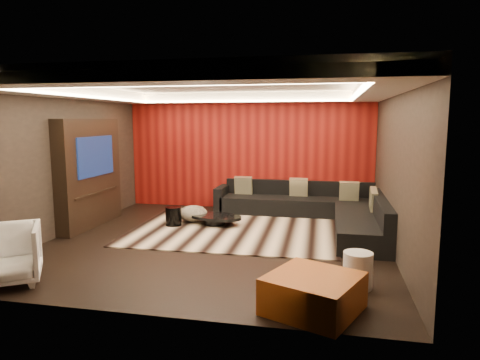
% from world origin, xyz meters
% --- Properties ---
extents(floor, '(6.00, 6.00, 0.02)m').
position_xyz_m(floor, '(0.00, 0.00, -0.01)').
color(floor, black).
rests_on(floor, ground).
extents(ceiling, '(6.00, 6.00, 0.02)m').
position_xyz_m(ceiling, '(0.00, 0.00, 2.81)').
color(ceiling, silver).
rests_on(ceiling, ground).
extents(wall_back, '(6.00, 0.02, 2.80)m').
position_xyz_m(wall_back, '(0.00, 3.01, 1.40)').
color(wall_back, black).
rests_on(wall_back, ground).
extents(wall_left, '(0.02, 6.00, 2.80)m').
position_xyz_m(wall_left, '(-3.01, 0.00, 1.40)').
color(wall_left, black).
rests_on(wall_left, ground).
extents(wall_right, '(0.02, 6.00, 2.80)m').
position_xyz_m(wall_right, '(3.01, 0.00, 1.40)').
color(wall_right, black).
rests_on(wall_right, ground).
extents(red_feature_wall, '(5.98, 0.05, 2.78)m').
position_xyz_m(red_feature_wall, '(0.00, 2.97, 1.40)').
color(red_feature_wall, '#6B0C0A').
rests_on(red_feature_wall, ground).
extents(soffit_back, '(6.00, 0.60, 0.22)m').
position_xyz_m(soffit_back, '(0.00, 2.70, 2.69)').
color(soffit_back, silver).
rests_on(soffit_back, ground).
extents(soffit_front, '(6.00, 0.60, 0.22)m').
position_xyz_m(soffit_front, '(0.00, -2.70, 2.69)').
color(soffit_front, silver).
rests_on(soffit_front, ground).
extents(soffit_left, '(0.60, 4.80, 0.22)m').
position_xyz_m(soffit_left, '(-2.70, 0.00, 2.69)').
color(soffit_left, silver).
rests_on(soffit_left, ground).
extents(soffit_right, '(0.60, 4.80, 0.22)m').
position_xyz_m(soffit_right, '(2.70, 0.00, 2.69)').
color(soffit_right, silver).
rests_on(soffit_right, ground).
extents(cove_back, '(4.80, 0.08, 0.04)m').
position_xyz_m(cove_back, '(0.00, 2.36, 2.60)').
color(cove_back, '#FFD899').
rests_on(cove_back, ground).
extents(cove_front, '(4.80, 0.08, 0.04)m').
position_xyz_m(cove_front, '(0.00, -2.36, 2.60)').
color(cove_front, '#FFD899').
rests_on(cove_front, ground).
extents(cove_left, '(0.08, 4.80, 0.04)m').
position_xyz_m(cove_left, '(-2.36, 0.00, 2.60)').
color(cove_left, '#FFD899').
rests_on(cove_left, ground).
extents(cove_right, '(0.08, 4.80, 0.04)m').
position_xyz_m(cove_right, '(2.36, 0.00, 2.60)').
color(cove_right, '#FFD899').
rests_on(cove_right, ground).
extents(tv_surround, '(0.30, 2.00, 2.20)m').
position_xyz_m(tv_surround, '(-2.85, 0.60, 1.10)').
color(tv_surround, black).
rests_on(tv_surround, ground).
extents(tv_screen, '(0.04, 1.30, 0.80)m').
position_xyz_m(tv_screen, '(-2.69, 0.60, 1.45)').
color(tv_screen, black).
rests_on(tv_screen, ground).
extents(tv_shelf, '(0.04, 1.60, 0.04)m').
position_xyz_m(tv_shelf, '(-2.69, 0.60, 0.70)').
color(tv_shelf, black).
rests_on(tv_shelf, ground).
extents(rug, '(4.06, 3.08, 0.02)m').
position_xyz_m(rug, '(0.14, 0.78, 0.01)').
color(rug, beige).
rests_on(rug, floor).
extents(coffee_table, '(1.37, 1.37, 0.19)m').
position_xyz_m(coffee_table, '(-0.35, 1.15, 0.12)').
color(coffee_table, black).
rests_on(coffee_table, rug).
extents(drum_stool, '(0.42, 0.42, 0.39)m').
position_xyz_m(drum_stool, '(-1.16, 0.89, 0.21)').
color(drum_stool, black).
rests_on(drum_stool, rug).
extents(striped_pouf, '(0.72, 0.72, 0.34)m').
position_xyz_m(striped_pouf, '(-0.88, 1.33, 0.19)').
color(striped_pouf, beige).
rests_on(striped_pouf, rug).
extents(white_side_table, '(0.40, 0.40, 0.48)m').
position_xyz_m(white_side_table, '(2.35, -1.69, 0.24)').
color(white_side_table, white).
rests_on(white_side_table, floor).
extents(orange_ottoman, '(1.25, 1.25, 0.42)m').
position_xyz_m(orange_ottoman, '(1.81, -2.50, 0.21)').
color(orange_ottoman, '#A04314').
rests_on(orange_ottoman, floor).
extents(armchair, '(1.18, 1.19, 0.79)m').
position_xyz_m(armchair, '(-2.26, -2.50, 0.40)').
color(armchair, white).
rests_on(armchair, floor).
extents(sectional_sofa, '(3.65, 3.50, 0.75)m').
position_xyz_m(sectional_sofa, '(1.73, 1.86, 0.26)').
color(sectional_sofa, black).
rests_on(sectional_sofa, floor).
extents(throw_pillows, '(3.15, 1.67, 0.50)m').
position_xyz_m(throw_pillows, '(1.61, 2.28, 0.62)').
color(throw_pillows, beige).
rests_on(throw_pillows, sectional_sofa).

